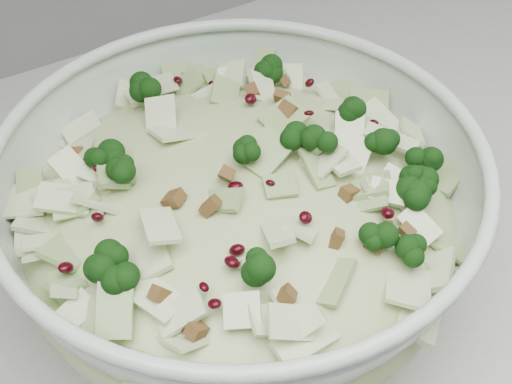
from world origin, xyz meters
TOP-DOWN VIEW (x-y plane):
  - mixing_bowl at (0.59, 1.60)m, footprint 0.37×0.37m
  - salad at (0.59, 1.60)m, footprint 0.37×0.37m

SIDE VIEW (x-z plane):
  - mixing_bowl at x=0.59m, z-range 0.90..1.04m
  - salad at x=0.59m, z-range 0.92..1.06m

